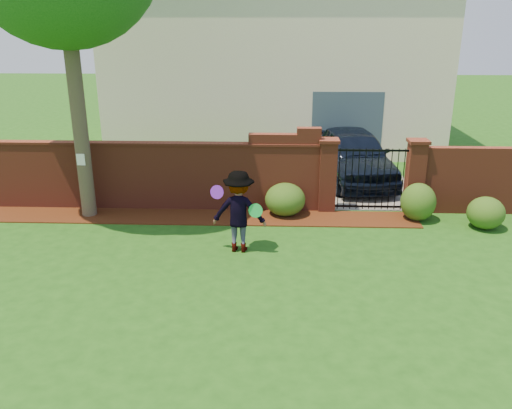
{
  "coord_description": "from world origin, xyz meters",
  "views": [
    {
      "loc": [
        1.07,
        -8.86,
        4.67
      ],
      "look_at": [
        0.68,
        1.4,
        1.05
      ],
      "focal_mm": 36.86,
      "sensor_mm": 36.0,
      "label": 1
    }
  ],
  "objects_px": {
    "frisbee_purple": "(217,192)",
    "frisbee_green": "(256,211)",
    "car": "(356,157)",
    "man": "(238,212)"
  },
  "relations": [
    {
      "from": "car",
      "to": "man",
      "type": "xyz_separation_m",
      "value": [
        -3.17,
        -5.11,
        0.09
      ]
    },
    {
      "from": "frisbee_purple",
      "to": "frisbee_green",
      "type": "xyz_separation_m",
      "value": [
        0.8,
        -0.15,
        -0.34
      ]
    },
    {
      "from": "frisbee_purple",
      "to": "frisbee_green",
      "type": "bearing_deg",
      "value": -10.43
    },
    {
      "from": "man",
      "to": "frisbee_green",
      "type": "xyz_separation_m",
      "value": [
        0.36,
        -0.17,
        0.1
      ]
    },
    {
      "from": "car",
      "to": "frisbee_green",
      "type": "distance_m",
      "value": 5.98
    },
    {
      "from": "car",
      "to": "man",
      "type": "relative_size",
      "value": 2.65
    },
    {
      "from": "man",
      "to": "frisbee_purple",
      "type": "distance_m",
      "value": 0.62
    },
    {
      "from": "frisbee_purple",
      "to": "frisbee_green",
      "type": "distance_m",
      "value": 0.88
    },
    {
      "from": "car",
      "to": "man",
      "type": "bearing_deg",
      "value": -129.25
    },
    {
      "from": "car",
      "to": "frisbee_purple",
      "type": "height_order",
      "value": "car"
    }
  ]
}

